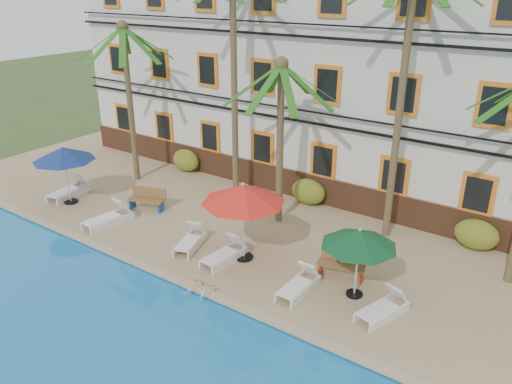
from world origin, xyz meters
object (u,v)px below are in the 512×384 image
Objects in this scene: umbrella_red at (243,194)px; pool_ladder at (202,294)px; palm_a at (128,81)px; palm_b at (234,54)px; palm_c at (281,118)px; lounger_c at (191,240)px; lounger_a at (69,190)px; umbrella_blue at (64,154)px; lounger_d at (225,254)px; bench_left at (147,198)px; lounger_f at (383,308)px; lounger_e at (299,284)px; umbrella_green at (359,239)px; bench_right at (342,263)px; lounger_b at (109,217)px; palm_d at (404,69)px.

umbrella_red reaches higher than pool_ladder.
palm_a is 2.59× the size of umbrella_red.
palm_c is (2.80, -0.94, -1.94)m from palm_b.
lounger_a is at bearing 177.41° from lounger_c.
lounger_a is (-0.59, 0.38, -1.87)m from umbrella_blue.
bench_left is at bearing 164.61° from lounger_d.
palm_c is at bearing 0.64° from palm_a.
lounger_c is (6.50, -3.48, -4.38)m from palm_a.
lounger_c is at bearing -178.87° from lounger_f.
palm_b is 6.46m from umbrella_red.
umbrella_red is (0.60, -3.13, -1.75)m from palm_c.
bench_left reaches higher than lounger_e.
palm_a is at bearing 161.52° from lounger_e.
palm_b is at bearing 129.90° from umbrella_red.
palm_c reaches higher than lounger_f.
umbrella_green is 1.82m from bench_right.
bench_right reaches higher than lounger_d.
lounger_b is 1.27× the size of bench_left.
palm_a reaches higher than bench_left.
lounger_d is at bearing -177.82° from lounger_f.
palm_a is 4.57× the size of bench_right.
lounger_a is at bearing -164.55° from bench_left.
palm_b is 6.73m from palm_d.
palm_b is 4.29× the size of umbrella_green.
umbrella_red is at bearing 9.11° from lounger_b.
umbrella_green is 1.24× the size of lounger_c.
lounger_d reaches higher than lounger_e.
umbrella_red is 1.38× the size of lounger_b.
palm_c is 3.42× the size of lounger_d.
palm_b is at bearing 119.07° from pool_ladder.
pool_ladder is (-2.98, -3.32, -0.47)m from bench_right.
palm_c is 0.65× the size of palm_d.
bench_right is at bearing 137.32° from umbrella_green.
lounger_b is at bearing -178.11° from lounger_e.
palm_a reaches higher than lounger_b.
umbrella_green is (3.99, 0.16, -0.45)m from umbrella_red.
bench_right is (6.59, -3.17, -5.59)m from palm_b.
palm_b is at bearing 141.55° from lounger_e.
lounger_a is at bearing 179.23° from lounger_f.
palm_a is at bearing 74.94° from lounger_a.
lounger_b reaches higher than pool_ladder.
palm_a is at bearing 166.18° from lounger_f.
palm_a is 11.28m from pool_ladder.
lounger_e is at bearing -18.48° from palm_a.
lounger_c is at bearing -2.59° from lounger_a.
umbrella_red is at bearing 12.37° from lounger_c.
lounger_d is at bearing -128.52° from umbrella_red.
umbrella_blue is 12.14m from bench_right.
umbrella_blue is 1.27× the size of lounger_b.
palm_a reaches higher than lounger_d.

